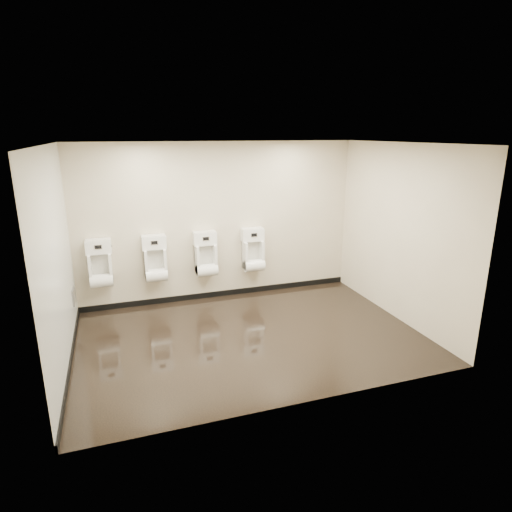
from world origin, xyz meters
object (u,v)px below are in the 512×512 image
(access_panel, at_px, (74,297))
(urinal_3, at_px, (253,253))
(urinal_2, at_px, (206,257))
(urinal_0, at_px, (100,267))
(urinal_1, at_px, (155,262))

(access_panel, bearing_deg, urinal_3, 7.68)
(urinal_2, height_order, urinal_3, same)
(urinal_0, height_order, urinal_1, same)
(urinal_3, bearing_deg, access_panel, -172.32)
(urinal_1, relative_size, urinal_2, 1.00)
(urinal_1, bearing_deg, access_panel, -162.41)
(urinal_1, distance_m, urinal_3, 1.76)
(urinal_3, bearing_deg, urinal_0, 180.00)
(access_panel, xyz_separation_m, urinal_3, (3.06, 0.41, 0.32))
(urinal_1, bearing_deg, urinal_2, 0.00)
(access_panel, relative_size, urinal_0, 0.32)
(access_panel, relative_size, urinal_2, 0.32)
(access_panel, xyz_separation_m, urinal_2, (2.18, 0.41, 0.32))
(access_panel, distance_m, urinal_3, 3.10)
(urinal_1, xyz_separation_m, urinal_2, (0.88, 0.00, 0.00))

